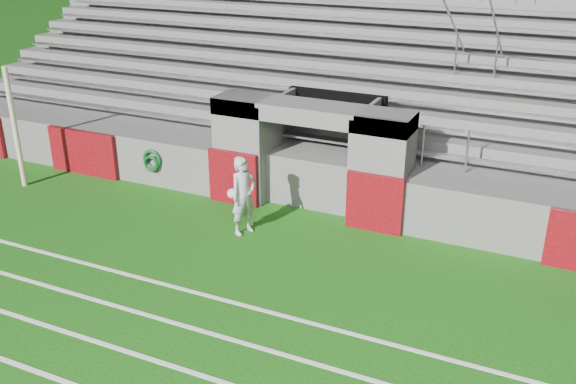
% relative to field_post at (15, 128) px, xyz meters
% --- Properties ---
extents(ground, '(90.00, 90.00, 0.00)m').
position_rel_field_post_xyz_m(ground, '(7.41, -1.62, -1.59)').
color(ground, '#134E0D').
rests_on(ground, ground).
extents(field_post, '(0.13, 0.13, 3.17)m').
position_rel_field_post_xyz_m(field_post, '(0.00, 0.00, 0.00)').
color(field_post, beige).
rests_on(field_post, ground).
extents(stadium_structure, '(26.00, 8.48, 5.42)m').
position_rel_field_post_xyz_m(stadium_structure, '(7.41, 6.35, -0.10)').
color(stadium_structure, '#565452').
rests_on(stadium_structure, ground).
extents(goalkeeper_with_ball, '(0.65, 0.77, 1.80)m').
position_rel_field_post_xyz_m(goalkeeper_with_ball, '(6.60, 0.01, -0.69)').
color(goalkeeper_with_ball, '#ACB0B6').
rests_on(goalkeeper_with_ball, ground).
extents(hose_coil, '(0.55, 0.14, 0.60)m').
position_rel_field_post_xyz_m(hose_coil, '(3.20, 1.31, -0.85)').
color(hose_coil, '#0E471B').
rests_on(hose_coil, ground).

